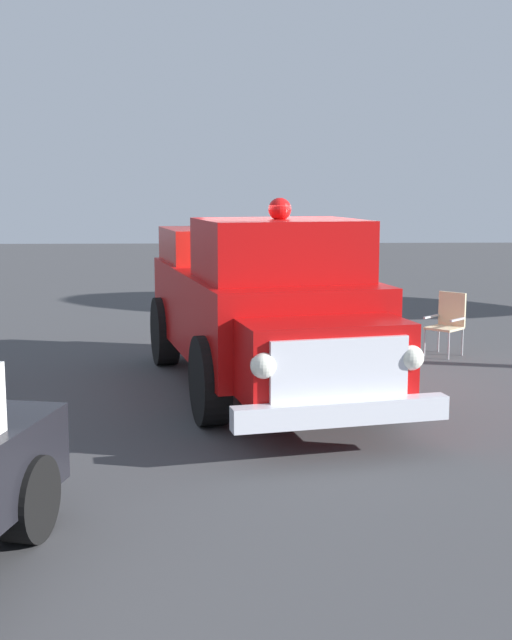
{
  "coord_description": "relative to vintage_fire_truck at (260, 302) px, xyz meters",
  "views": [
    {
      "loc": [
        0.98,
        11.46,
        2.72
      ],
      "look_at": [
        0.53,
        -0.01,
        0.92
      ],
      "focal_mm": 47.72,
      "sensor_mm": 36.0,
      "label": 1
    }
  ],
  "objects": [
    {
      "name": "ground_plane",
      "position": [
        -0.48,
        -0.22,
        -1.2
      ],
      "size": [
        60.0,
        60.0,
        0.0
      ],
      "primitive_type": "plane",
      "color": "#424244"
    },
    {
      "name": "vintage_fire_truck",
      "position": [
        0.0,
        0.0,
        0.0
      ],
      "size": [
        3.45,
        6.27,
        2.59
      ],
      "color": "black",
      "rests_on": "ground"
    },
    {
      "name": "lawn_chair_by_car",
      "position": [
        -3.16,
        -2.29,
        -0.61
      ],
      "size": [
        0.69,
        0.69,
        1.02
      ],
      "color": "#B7BABF",
      "rests_on": "ground"
    }
  ]
}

